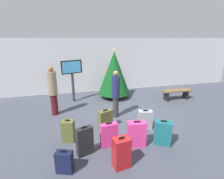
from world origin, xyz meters
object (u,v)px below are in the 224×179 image
Objects in this scene: suitcase_2 at (105,119)px; traveller_1 at (53,90)px; suitcase_1 at (145,120)px; suitcase_4 at (85,141)px; traveller_0 at (116,93)px; suitcase_7 at (109,135)px; waiting_bench at (176,92)px; holiday_tree at (114,73)px; suitcase_5 at (121,153)px; suitcase_8 at (68,131)px; suitcase_3 at (64,162)px; suitcase_6 at (136,134)px; flight_info_kiosk at (72,73)px; suitcase_0 at (163,133)px.

traveller_1 is at bearing 138.36° from suitcase_2.
suitcase_4 is at bearing -157.63° from suitcase_1.
suitcase_7 is (-0.64, -1.70, -0.60)m from traveller_0.
waiting_bench is 1.79× the size of suitcase_4.
holiday_tree reaches higher than suitcase_1.
traveller_0 reaches higher than suitcase_5.
holiday_tree is at bearing 56.20° from suitcase_8.
holiday_tree reaches higher than traveller_0.
suitcase_5 is (0.77, -0.63, -0.01)m from suitcase_4.
suitcase_8 is (-0.41, 0.71, -0.06)m from suitcase_4.
suitcase_5 is (-1.03, -4.62, -0.88)m from holiday_tree.
holiday_tree is 3.38× the size of suitcase_7.
suitcase_4 is (-1.31, -1.89, -0.56)m from traveller_0.
suitcase_2 reaches higher than suitcase_3.
traveller_1 is at bearing 109.34° from suitcase_4.
suitcase_6 is 0.74m from suitcase_7.
flight_info_kiosk is (-1.98, -0.09, 0.11)m from holiday_tree.
suitcase_4 is (0.18, -3.91, -0.98)m from flight_info_kiosk.
traveller_0 is 2.21m from suitcase_0.
suitcase_6 reaches higher than suitcase_2.
flight_info_kiosk is at bearing 169.09° from waiting_bench.
traveller_1 is 2.88× the size of suitcase_1.
flight_info_kiosk is at bearing 112.04° from suitcase_6.
suitcase_8 is at bearing 131.36° from suitcase_5.
suitcase_3 is at bearing -164.97° from suitcase_6.
suitcase_8 is at bearing -155.71° from waiting_bench.
suitcase_1 is 1.02m from suitcase_6.
suitcase_1 is 1.20× the size of suitcase_3.
suitcase_5 is at bearing -89.89° from suitcase_2.
suitcase_4 is 0.70m from suitcase_7.
suitcase_6 reaches higher than suitcase_1.
suitcase_2 is 0.86× the size of suitcase_5.
suitcase_1 is 1.29m from suitcase_2.
holiday_tree is at bearing 62.98° from suitcase_3.
suitcase_5 is at bearing -62.60° from traveller_1.
suitcase_8 is at bearing 86.09° from suitcase_3.
waiting_bench is 5.61m from traveller_1.
suitcase_7 is at bearing -56.87° from traveller_1.
flight_info_kiosk reaches higher than suitcase_6.
traveller_0 is at bearing -53.55° from flight_info_kiosk.
suitcase_7 is 1.05× the size of suitcase_8.
suitcase_8 is (-2.20, -3.29, -0.93)m from holiday_tree.
holiday_tree is 3.03× the size of suitcase_4.
suitcase_3 is (-1.80, -2.37, -0.68)m from traveller_0.
flight_info_kiosk is at bearing 125.48° from suitcase_1.
traveller_1 reaches higher than waiting_bench.
suitcase_4 reaches higher than suitcase_3.
suitcase_0 is 2.65m from suitcase_3.
suitcase_7 is at bearing -25.39° from suitcase_8.
traveller_0 is at bearing -161.88° from waiting_bench.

